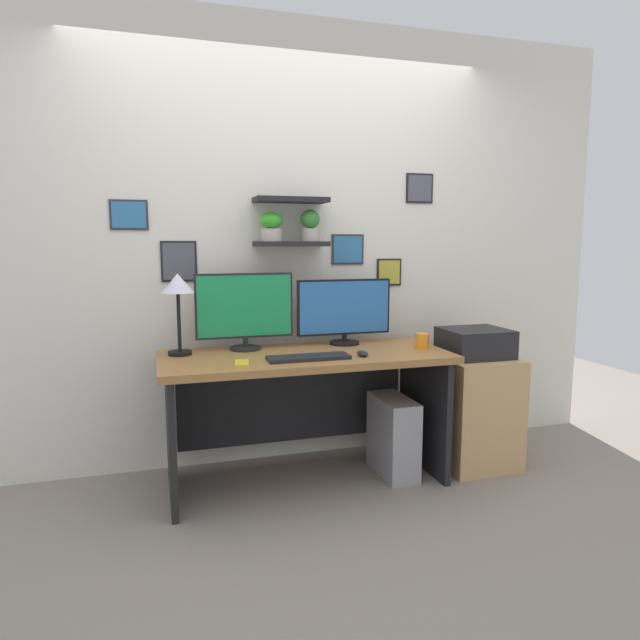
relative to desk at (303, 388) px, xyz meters
The scene contains 13 objects.
ground_plane 0.54m from the desk, 90.00° to the right, with size 8.00×8.00×0.00m, color gray.
back_wall_assembly 0.90m from the desk, 89.99° to the left, with size 4.40×0.24×2.70m.
desk is the anchor object (origin of this frame).
monitor_left 0.56m from the desk, 151.78° to the left, with size 0.56×0.18×0.44m.
monitor_right 0.54m from the desk, 28.22° to the left, with size 0.59×0.18×0.40m.
keyboard 0.31m from the desk, 97.00° to the right, with size 0.44×0.14×0.02m, color black.
computer_mouse 0.42m from the desk, 38.36° to the right, with size 0.06×0.09×0.03m, color black.
desk_lamp 0.89m from the desk, behind, with size 0.18×0.18×0.45m.
cell_phone 0.49m from the desk, 149.87° to the right, with size 0.07×0.14×0.01m, color yellow.
coffee_mug 0.75m from the desk, ahead, with size 0.08×0.08×0.09m, color orange.
drawer_cabinet 1.08m from the desk, ahead, with size 0.44×0.50×0.68m, color tan.
printer 1.09m from the desk, ahead, with size 0.38×0.34×0.17m, color black.
computer_tower_right 0.62m from the desk, 10.75° to the right, with size 0.18×0.40×0.46m, color #99999E.
Camera 1 is at (-0.81, -2.98, 1.37)m, focal length 31.46 mm.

